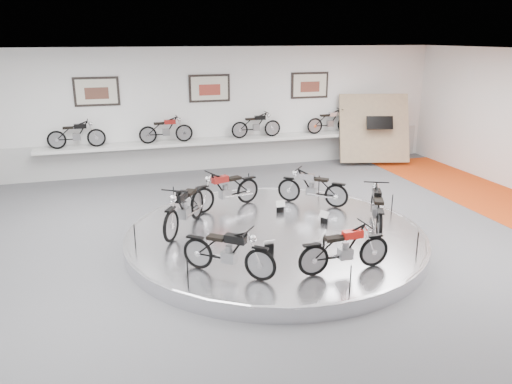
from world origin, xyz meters
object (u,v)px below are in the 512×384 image
object	(u,v)px
shelf	(213,141)
bike_b	(226,189)
display_platform	(275,237)
bike_a	(312,187)
bike_f	(377,208)
bike_c	(184,207)
bike_d	(228,251)
bike_e	(345,248)

from	to	relation	value
shelf	bike_b	bearing A→B (deg)	-98.18
shelf	bike_b	distance (m)	4.67
display_platform	bike_b	size ratio (longest dim) A/B	3.92
bike_a	bike_f	world-z (taller)	bike_f
bike_c	bike_f	size ratio (longest dim) A/B	1.08
bike_b	bike_f	size ratio (longest dim) A/B	1.01
bike_a	bike_b	size ratio (longest dim) A/B	0.94
bike_d	bike_b	bearing A→B (deg)	116.67
bike_a	bike_d	bearing A→B (deg)	86.75
bike_d	bike_e	size ratio (longest dim) A/B	1.01
bike_b	bike_f	xyz separation A→B (m)	(2.81, -2.26, -0.00)
bike_a	bike_d	world-z (taller)	bike_a
shelf	bike_b	world-z (taller)	bike_b
display_platform	bike_f	world-z (taller)	bike_f
bike_e	bike_c	bearing A→B (deg)	128.88
shelf	bike_f	bearing A→B (deg)	-72.66
display_platform	bike_b	xyz separation A→B (m)	(-0.66, 1.78, 0.63)
shelf	bike_d	xyz separation A→B (m)	(-1.45, -8.10, -0.25)
bike_a	bike_e	size ratio (longest dim) A/B	1.02
display_platform	bike_a	size ratio (longest dim) A/B	4.17
display_platform	bike_c	bearing A→B (deg)	160.51
shelf	bike_a	size ratio (longest dim) A/B	7.16
bike_b	bike_c	world-z (taller)	bike_c
shelf	bike_c	distance (m)	6.04
display_platform	bike_b	distance (m)	2.00
display_platform	bike_c	size ratio (longest dim) A/B	3.66
bike_e	bike_f	bearing A→B (deg)	44.88
shelf	bike_e	world-z (taller)	bike_e
bike_d	bike_e	distance (m)	2.06
bike_d	bike_a	bearing A→B (deg)	86.47
bike_c	bike_b	bearing A→B (deg)	166.07
bike_c	bike_d	world-z (taller)	bike_c
bike_f	bike_c	bearing A→B (deg)	98.39
display_platform	shelf	size ratio (longest dim) A/B	0.58
shelf	bike_d	bearing A→B (deg)	-100.17
display_platform	bike_d	distance (m)	2.31
shelf	bike_a	distance (m)	5.20
display_platform	bike_a	xyz separation A→B (m)	(1.45, 1.42, 0.60)
shelf	bike_c	world-z (taller)	bike_c
bike_a	bike_d	size ratio (longest dim) A/B	1.01
bike_e	bike_b	bearing A→B (deg)	105.62
bike_f	bike_a	bearing A→B (deg)	44.47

